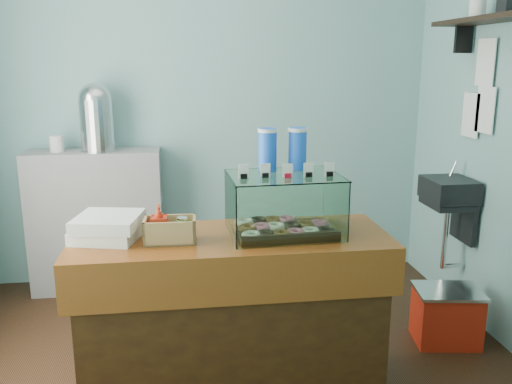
{
  "coord_description": "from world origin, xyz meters",
  "views": [
    {
      "loc": [
        -0.24,
        -2.84,
        1.76
      ],
      "look_at": [
        0.14,
        -0.15,
        1.1
      ],
      "focal_mm": 38.0,
      "sensor_mm": 36.0,
      "label": 1
    }
  ],
  "objects": [
    {
      "name": "ground",
      "position": [
        0.0,
        0.0,
        0.0
      ],
      "size": [
        3.5,
        3.5,
        0.0
      ],
      "primitive_type": "plane",
      "color": "black",
      "rests_on": "ground"
    },
    {
      "name": "room_shell",
      "position": [
        0.03,
        0.01,
        1.71
      ],
      "size": [
        3.54,
        3.04,
        2.82
      ],
      "color": "#7DB7B6",
      "rests_on": "ground"
    },
    {
      "name": "counter",
      "position": [
        0.0,
        -0.25,
        0.46
      ],
      "size": [
        1.6,
        0.6,
        0.9
      ],
      "color": "#3F240C",
      "rests_on": "ground"
    },
    {
      "name": "back_shelf",
      "position": [
        -0.9,
        1.32,
        0.55
      ],
      "size": [
        1.0,
        0.32,
        1.1
      ],
      "primitive_type": "cube",
      "color": "gray",
      "rests_on": "ground"
    },
    {
      "name": "display_case",
      "position": [
        0.27,
        -0.22,
        1.06
      ],
      "size": [
        0.58,
        0.43,
        0.52
      ],
      "rotation": [
        0.0,
        0.0,
        0.04
      ],
      "color": "#361A10",
      "rests_on": "counter"
    },
    {
      "name": "condiment_crate",
      "position": [
        -0.31,
        -0.3,
        0.97
      ],
      "size": [
        0.26,
        0.16,
        0.19
      ],
      "rotation": [
        0.0,
        0.0,
        -0.04
      ],
      "color": "tan",
      "rests_on": "counter"
    },
    {
      "name": "pastry_boxes",
      "position": [
        -0.61,
        -0.21,
        0.96
      ],
      "size": [
        0.37,
        0.37,
        0.12
      ],
      "rotation": [
        0.0,
        0.0,
        -0.25
      ],
      "color": "white",
      "rests_on": "counter"
    },
    {
      "name": "coffee_urn",
      "position": [
        -0.85,
        1.31,
        1.37
      ],
      "size": [
        0.28,
        0.28,
        0.51
      ],
      "color": "silver",
      "rests_on": "back_shelf"
    },
    {
      "name": "red_cooler",
      "position": [
        1.41,
        0.12,
        0.18
      ],
      "size": [
        0.45,
        0.37,
        0.36
      ],
      "rotation": [
        0.0,
        0.0,
        -0.15
      ],
      "color": "red",
      "rests_on": "ground"
    }
  ]
}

